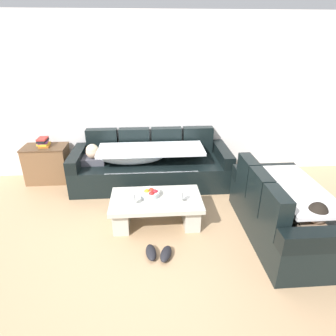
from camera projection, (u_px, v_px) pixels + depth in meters
ground_plane at (154, 244)px, 3.47m from camera, size 14.00×14.00×0.00m
back_wall at (149, 99)px, 4.85m from camera, size 9.00×0.10×2.70m
couch_along_wall at (149, 166)px, 4.81m from camera, size 2.60×0.92×0.88m
couch_near_window at (285, 212)px, 3.52m from camera, size 0.92×1.71×0.88m
coffee_table at (156, 207)px, 3.79m from camera, size 1.20×0.68×0.38m
fruit_bowl at (150, 193)px, 3.77m from camera, size 0.28×0.28×0.10m
wine_glass_near_left at (133, 197)px, 3.53m from camera, size 0.07×0.07×0.17m
wine_glass_near_right at (181, 195)px, 3.58m from camera, size 0.07×0.07×0.17m
open_magazine at (184, 195)px, 3.79m from camera, size 0.33×0.28×0.01m
side_cabinet at (47, 164)px, 4.90m from camera, size 0.72×0.44×0.64m
book_stack_on_cabinet at (43, 142)px, 4.74m from camera, size 0.20×0.24×0.15m
pair_of_shoes at (158, 253)px, 3.27m from camera, size 0.34×0.32×0.09m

